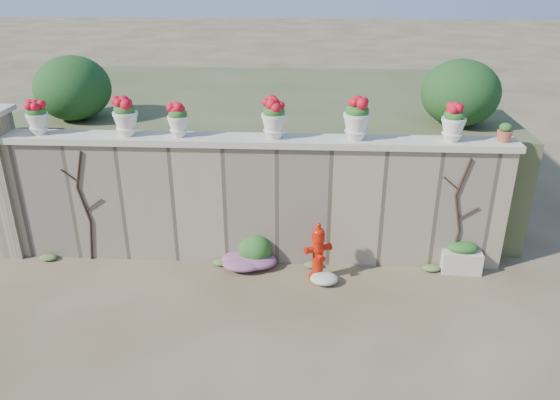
# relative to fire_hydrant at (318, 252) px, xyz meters

# --- Properties ---
(ground) EXTENTS (80.00, 80.00, 0.00)m
(ground) POSITION_rel_fire_hydrant_xyz_m (-1.07, -1.17, -0.49)
(ground) COLOR brown
(ground) RESTS_ON ground
(stone_wall) EXTENTS (8.00, 0.40, 2.00)m
(stone_wall) POSITION_rel_fire_hydrant_xyz_m (-1.07, 0.63, 0.51)
(stone_wall) COLOR gray
(stone_wall) RESTS_ON ground
(wall_cap) EXTENTS (8.10, 0.52, 0.10)m
(wall_cap) POSITION_rel_fire_hydrant_xyz_m (-1.07, 0.63, 1.56)
(wall_cap) COLOR beige
(wall_cap) RESTS_ON stone_wall
(raised_fill) EXTENTS (9.00, 6.00, 2.00)m
(raised_fill) POSITION_rel_fire_hydrant_xyz_m (-1.07, 3.83, 0.51)
(raised_fill) COLOR #384C23
(raised_fill) RESTS_ON ground
(back_shrub_left) EXTENTS (1.30, 1.30, 1.10)m
(back_shrub_left) POSITION_rel_fire_hydrant_xyz_m (-4.27, 1.83, 2.06)
(back_shrub_left) COLOR #143814
(back_shrub_left) RESTS_ON raised_fill
(back_shrub_right) EXTENTS (1.30, 1.30, 1.10)m
(back_shrub_right) POSITION_rel_fire_hydrant_xyz_m (2.33, 1.83, 2.06)
(back_shrub_right) COLOR #143814
(back_shrub_right) RESTS_ON raised_fill
(vine_left) EXTENTS (0.60, 0.04, 1.91)m
(vine_left) POSITION_rel_fire_hydrant_xyz_m (-3.74, 0.41, 0.51)
(vine_left) COLOR black
(vine_left) RESTS_ON ground
(vine_right) EXTENTS (0.60, 0.04, 1.91)m
(vine_right) POSITION_rel_fire_hydrant_xyz_m (2.16, 0.41, 0.51)
(vine_right) COLOR black
(vine_right) RESTS_ON ground
(fire_hydrant) EXTENTS (0.41, 0.30, 0.96)m
(fire_hydrant) POSITION_rel_fire_hydrant_xyz_m (0.00, 0.00, 0.00)
(fire_hydrant) COLOR red
(fire_hydrant) RESTS_ON ground
(planter_box) EXTENTS (0.63, 0.39, 0.51)m
(planter_box) POSITION_rel_fire_hydrant_xyz_m (2.30, 0.38, -0.25)
(planter_box) COLOR beige
(planter_box) RESTS_ON ground
(green_shrub) EXTENTS (0.65, 0.59, 0.62)m
(green_shrub) POSITION_rel_fire_hydrant_xyz_m (-1.07, 0.30, -0.18)
(green_shrub) COLOR #1E5119
(green_shrub) RESTS_ON ground
(magenta_clump) EXTENTS (1.00, 0.67, 0.27)m
(magenta_clump) POSITION_rel_fire_hydrant_xyz_m (-1.14, 0.26, -0.35)
(magenta_clump) COLOR #B824A4
(magenta_clump) RESTS_ON ground
(white_flowers) EXTENTS (0.55, 0.44, 0.20)m
(white_flowers) POSITION_rel_fire_hydrant_xyz_m (0.09, -0.18, -0.39)
(white_flowers) COLOR white
(white_flowers) RESTS_ON ground
(urn_pot_0) EXTENTS (0.33, 0.33, 0.52)m
(urn_pot_0) POSITION_rel_fire_hydrant_xyz_m (-4.37, 0.63, 1.87)
(urn_pot_0) COLOR silver
(urn_pot_0) RESTS_ON wall_cap
(urn_pot_1) EXTENTS (0.38, 0.38, 0.60)m
(urn_pot_1) POSITION_rel_fire_hydrant_xyz_m (-2.98, 0.63, 1.91)
(urn_pot_1) COLOR silver
(urn_pot_1) RESTS_ON wall_cap
(urn_pot_2) EXTENTS (0.33, 0.33, 0.51)m
(urn_pot_2) POSITION_rel_fire_hydrant_xyz_m (-2.17, 0.63, 1.87)
(urn_pot_2) COLOR silver
(urn_pot_2) RESTS_ON wall_cap
(urn_pot_3) EXTENTS (0.38, 0.38, 0.60)m
(urn_pot_3) POSITION_rel_fire_hydrant_xyz_m (-0.71, 0.63, 1.91)
(urn_pot_3) COLOR silver
(urn_pot_3) RESTS_ON wall_cap
(urn_pot_4) EXTENTS (0.41, 0.41, 0.64)m
(urn_pot_4) POSITION_rel_fire_hydrant_xyz_m (0.53, 0.63, 1.93)
(urn_pot_4) COLOR silver
(urn_pot_4) RESTS_ON wall_cap
(urn_pot_5) EXTENTS (0.36, 0.36, 0.57)m
(urn_pot_5) POSITION_rel_fire_hydrant_xyz_m (1.96, 0.63, 1.89)
(urn_pot_5) COLOR silver
(urn_pot_5) RESTS_ON wall_cap
(terracotta_pot) EXTENTS (0.23, 0.23, 0.28)m
(terracotta_pot) POSITION_rel_fire_hydrant_xyz_m (2.73, 0.63, 1.74)
(terracotta_pot) COLOR #A75333
(terracotta_pot) RESTS_ON wall_cap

